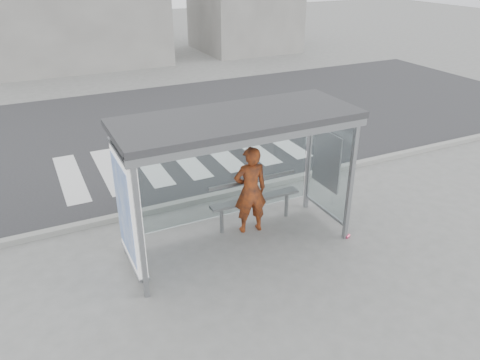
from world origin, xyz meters
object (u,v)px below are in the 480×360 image
(bus_shelter, at_px, (217,152))
(bench, at_px, (255,199))
(soda_can, at_px, (348,236))
(person, at_px, (250,190))

(bus_shelter, relative_size, bench, 2.20)
(bench, distance_m, soda_can, 1.99)
(bench, bearing_deg, soda_can, -42.15)
(bench, xyz_separation_m, soda_can, (1.42, -1.28, -0.56))
(bench, bearing_deg, bus_shelter, -153.80)
(bus_shelter, xyz_separation_m, bench, (1.02, 0.50, -1.40))
(person, relative_size, soda_can, 16.21)
(bus_shelter, distance_m, soda_can, 3.22)
(soda_can, bearing_deg, bench, 137.85)
(bus_shelter, bearing_deg, bench, 26.20)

